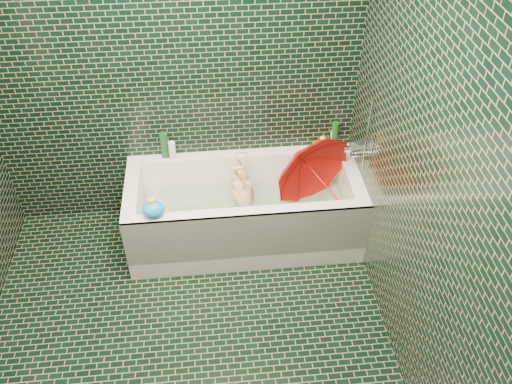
{
  "coord_description": "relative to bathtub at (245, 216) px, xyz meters",
  "views": [
    {
      "loc": [
        0.23,
        -1.93,
        3.04
      ],
      "look_at": [
        0.52,
        0.82,
        0.61
      ],
      "focal_mm": 38.0,
      "sensor_mm": 36.0,
      "label": 1
    }
  ],
  "objects": [
    {
      "name": "bath_toy",
      "position": [
        -0.62,
        -0.29,
        0.4
      ],
      "size": [
        0.19,
        0.17,
        0.15
      ],
      "rotation": [
        0.0,
        0.0,
        0.42
      ],
      "color": "#1988E5",
      "rests_on": "bathtub"
    },
    {
      "name": "soap_bottle_c",
      "position": [
        0.66,
        0.35,
        0.34
      ],
      "size": [
        0.16,
        0.16,
        0.16
      ],
      "primitive_type": "imported",
      "rotation": [
        0.0,
        0.0,
        -0.39
      ],
      "color": "#14471C",
      "rests_on": "bathtub"
    },
    {
      "name": "water",
      "position": [
        0.0,
        0.02,
        0.09
      ],
      "size": [
        1.48,
        0.53,
        0.0
      ],
      "primitive_type": "cube",
      "color": "silver",
      "rests_on": "bathtub"
    },
    {
      "name": "bath_mat",
      "position": [
        0.0,
        0.02,
        -0.06
      ],
      "size": [
        1.35,
        0.47,
        0.01
      ],
      "primitive_type": "cube",
      "color": "#55CC28",
      "rests_on": "bathtub"
    },
    {
      "name": "bottle_left_tall",
      "position": [
        -0.56,
        0.36,
        0.44
      ],
      "size": [
        0.08,
        0.08,
        0.21
      ],
      "primitive_type": "cylinder",
      "rotation": [
        0.0,
        0.0,
        -0.39
      ],
      "color": "#14471C",
      "rests_on": "bathtub"
    },
    {
      "name": "bottle_right_tall",
      "position": [
        0.72,
        0.35,
        0.45
      ],
      "size": [
        0.07,
        0.07,
        0.22
      ],
      "primitive_type": "cylinder",
      "rotation": [
        0.0,
        0.0,
        -0.3
      ],
      "color": "#14471C",
      "rests_on": "bathtub"
    },
    {
      "name": "soap_bottle_a",
      "position": [
        0.69,
        0.31,
        0.34
      ],
      "size": [
        0.13,
        0.13,
        0.28
      ],
      "primitive_type": "imported",
      "rotation": [
        0.0,
        0.0,
        -0.29
      ],
      "color": "white",
      "rests_on": "bathtub"
    },
    {
      "name": "umbrella",
      "position": [
        0.54,
        -0.06,
        0.36
      ],
      "size": [
        0.85,
        0.88,
        0.73
      ],
      "primitive_type": "imported",
      "rotation": [
        0.16,
        -0.22,
        0.41
      ],
      "color": "red",
      "rests_on": "bathtub"
    },
    {
      "name": "soap_bottle_b",
      "position": [
        0.72,
        0.33,
        0.34
      ],
      "size": [
        0.12,
        0.12,
        0.21
      ],
      "primitive_type": "imported",
      "rotation": [
        0.0,
        0.0,
        0.35
      ],
      "color": "#55217B",
      "rests_on": "bathtub"
    },
    {
      "name": "rubber_duck",
      "position": [
        0.61,
        0.34,
        0.38
      ],
      "size": [
        0.13,
        0.11,
        0.1
      ],
      "rotation": [
        0.0,
        0.0,
        0.41
      ],
      "color": "#FFF61A",
      "rests_on": "bathtub"
    },
    {
      "name": "child",
      "position": [
        0.01,
        0.04,
        0.1
      ],
      "size": [
        0.87,
        0.51,
        0.28
      ],
      "primitive_type": "imported",
      "rotation": [
        -1.46,
        0.0,
        -1.86
      ],
      "color": "#DFB38B",
      "rests_on": "bathtub"
    },
    {
      "name": "floor",
      "position": [
        -0.45,
        -1.01,
        -0.21
      ],
      "size": [
        2.8,
        2.8,
        0.0
      ],
      "primitive_type": "plane",
      "color": "black",
      "rests_on": "ground"
    },
    {
      "name": "bathtub",
      "position": [
        0.0,
        0.0,
        0.0
      ],
      "size": [
        1.7,
        0.75,
        0.55
      ],
      "color": "white",
      "rests_on": "floor"
    },
    {
      "name": "wall_right",
      "position": [
        0.85,
        -1.01,
        1.04
      ],
      "size": [
        0.0,
        2.8,
        2.8
      ],
      "primitive_type": "plane",
      "rotation": [
        1.57,
        0.0,
        -1.57
      ],
      "color": "black",
      "rests_on": "floor"
    },
    {
      "name": "faucet",
      "position": [
        0.81,
        0.01,
        0.56
      ],
      "size": [
        0.18,
        0.19,
        0.55
      ],
      "color": "silver",
      "rests_on": "wall_right"
    },
    {
      "name": "wall_back",
      "position": [
        -0.45,
        0.39,
        1.04
      ],
      "size": [
        2.8,
        0.0,
        2.8
      ],
      "primitive_type": "plane",
      "rotation": [
        1.57,
        0.0,
        0.0
      ],
      "color": "black",
      "rests_on": "floor"
    },
    {
      "name": "bottle_right_pump",
      "position": [
        0.71,
        0.36,
        0.42
      ],
      "size": [
        0.06,
        0.06,
        0.16
      ],
      "primitive_type": "cylinder",
      "rotation": [
        0.0,
        0.0,
        -0.36
      ],
      "color": "silver",
      "rests_on": "bathtub"
    },
    {
      "name": "bottle_left_short",
      "position": [
        -0.51,
        0.33,
        0.41
      ],
      "size": [
        0.05,
        0.05,
        0.15
      ],
      "primitive_type": "cylinder",
      "rotation": [
        0.0,
        0.0,
        0.01
      ],
      "color": "white",
      "rests_on": "bathtub"
    }
  ]
}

